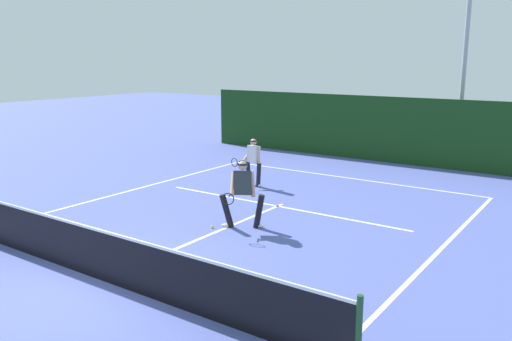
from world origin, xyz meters
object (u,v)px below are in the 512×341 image
Objects in this scene: player_near at (242,191)px; tennis_ball at (212,227)px; player_far at (253,160)px; light_pole at (467,27)px.

tennis_ball is (-0.57, -0.48, -0.89)m from player_near.
player_far reaches higher than tennis_ball.
tennis_ball is at bearing 121.80° from player_far.
light_pole is at bearing 76.91° from tennis_ball.
light_pole reaches higher than tennis_ball.
player_far is 0.18× the size of light_pole.
player_near is 1.08× the size of player_far.
light_pole reaches higher than player_far.
tennis_ball is 0.01× the size of light_pole.
player_near reaches higher than tennis_ball.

